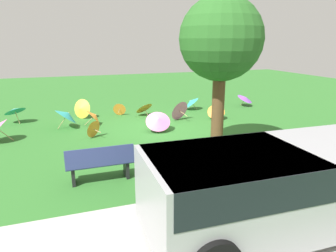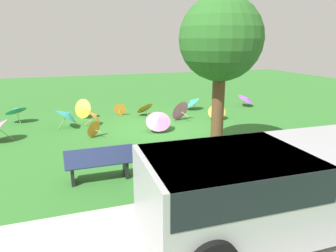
# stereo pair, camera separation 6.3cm
# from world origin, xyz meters

# --- Properties ---
(ground) EXTENTS (40.00, 40.00, 0.00)m
(ground) POSITION_xyz_m (0.00, 0.00, 0.00)
(ground) COLOR #2D6B28
(road_strip) EXTENTS (40.00, 3.52, 0.01)m
(road_strip) POSITION_xyz_m (0.00, 7.06, 0.00)
(road_strip) COLOR #B2AFA8
(road_strip) RESTS_ON ground
(van_dark) EXTENTS (4.64, 2.21, 1.53)m
(van_dark) POSITION_xyz_m (0.18, 6.94, 0.91)
(van_dark) COLOR #99999E
(van_dark) RESTS_ON ground
(park_bench) EXTENTS (1.60, 0.49, 0.90)m
(park_bench) POSITION_xyz_m (2.69, 3.97, 0.47)
(park_bench) COLOR navy
(park_bench) RESTS_ON ground
(shade_tree) EXTENTS (2.35, 2.35, 4.52)m
(shade_tree) POSITION_xyz_m (-0.88, 3.12, 3.30)
(shade_tree) COLOR brown
(shade_tree) RESTS_ON ground
(parasol_teal_0) EXTENTS (0.94, 0.98, 0.69)m
(parasol_teal_0) POSITION_xyz_m (-2.55, -2.70, 0.39)
(parasol_teal_0) COLOR tan
(parasol_teal_0) RESTS_ON ground
(parasol_orange_1) EXTENTS (0.62, 0.57, 0.58)m
(parasol_orange_1) POSITION_xyz_m (0.99, -2.69, 0.29)
(parasol_orange_1) COLOR tan
(parasol_orange_1) RESTS_ON ground
(parasol_pink_1) EXTENTS (1.07, 1.00, 0.80)m
(parasol_pink_1) POSITION_xyz_m (0.12, 0.41, 0.44)
(parasol_pink_1) COLOR tan
(parasol_pink_1) RESTS_ON ground
(parasol_yellow_1) EXTENTS (0.86, 0.85, 0.86)m
(parasol_yellow_1) POSITION_xyz_m (2.69, -2.62, 0.43)
(parasol_yellow_1) COLOR tan
(parasol_yellow_1) RESTS_ON ground
(parasol_teal_1) EXTENTS (1.15, 1.15, 0.79)m
(parasol_teal_1) POSITION_xyz_m (5.31, -2.71, 0.54)
(parasol_teal_1) COLOR tan
(parasol_teal_1) RESTS_ON ground
(parasol_teal_2) EXTENTS (1.02, 1.08, 0.89)m
(parasol_teal_2) POSITION_xyz_m (3.30, -1.24, 0.52)
(parasol_teal_2) COLOR tan
(parasol_teal_2) RESTS_ON ground
(parasol_pink_2) EXTENTS (0.97, 0.87, 0.87)m
(parasol_pink_2) POSITION_xyz_m (-1.24, -0.98, 0.43)
(parasol_pink_2) COLOR tan
(parasol_pink_2) RESTS_ON ground
(parasol_orange_2) EXTENTS (0.77, 0.85, 0.71)m
(parasol_orange_2) POSITION_xyz_m (2.25, -1.40, 0.35)
(parasol_orange_2) COLOR tan
(parasol_orange_2) RESTS_ON ground
(parasol_orange_3) EXTENTS (0.63, 0.61, 0.62)m
(parasol_orange_3) POSITION_xyz_m (2.52, 0.30, 0.31)
(parasol_orange_3) COLOR tan
(parasol_orange_3) RESTS_ON ground
(parasol_orange_4) EXTENTS (0.93, 0.87, 0.68)m
(parasol_orange_4) POSITION_xyz_m (-2.78, -0.50, 0.37)
(parasol_orange_4) COLOR tan
(parasol_orange_4) RESTS_ON ground
(parasol_orange_5) EXTENTS (1.01, 0.97, 0.68)m
(parasol_orange_5) POSITION_xyz_m (-0.03, -2.26, 0.38)
(parasol_orange_5) COLOR tan
(parasol_orange_5) RESTS_ON ground
(parasol_purple_1) EXTENTS (1.13, 1.13, 0.66)m
(parasol_purple_1) POSITION_xyz_m (-5.53, -2.52, 0.42)
(parasol_purple_1) COLOR tan
(parasol_purple_1) RESTS_ON ground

